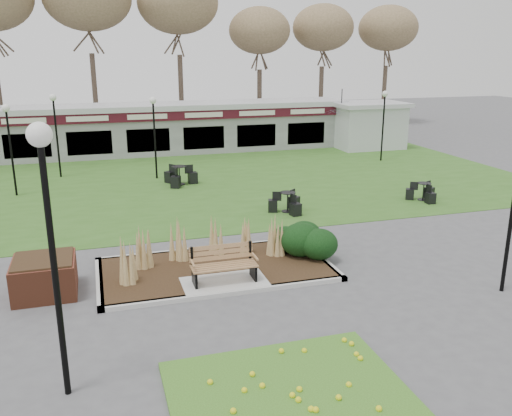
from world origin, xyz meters
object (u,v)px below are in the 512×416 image
object	(u,v)px
lamp_post_far_right	(384,110)
bistro_set_d	(287,205)
lamp_post_near_left	(47,204)
food_pavilion	(145,129)
lamp_post_mid_left	(8,130)
bistro_set_c	(423,194)
patio_umbrella	(341,123)
lamp_post_far_left	(55,117)
brick_planter	(45,276)
bistro_set_b	(179,178)
service_hut	(367,125)
park_bench	(223,264)
lamp_post_mid_right	(154,120)

from	to	relation	value
lamp_post_far_right	bistro_set_d	xyz separation A→B (m)	(-8.39, -7.91, -2.51)
lamp_post_near_left	lamp_post_far_right	bearing A→B (deg)	47.42
food_pavilion	lamp_post_mid_left	size ratio (longest dim) A/B	6.44
lamp_post_mid_left	bistro_set_c	bearing A→B (deg)	-19.32
patio_umbrella	lamp_post_far_left	bearing A→B (deg)	-168.64
brick_planter	lamp_post_mid_left	bearing A→B (deg)	100.00
lamp_post_near_left	lamp_post_far_right	world-z (taller)	lamp_post_near_left
lamp_post_near_left	bistro_set_b	xyz separation A→B (m)	(4.38, 15.01, -3.22)
brick_planter	service_hut	size ratio (longest dim) A/B	0.34
bistro_set_b	lamp_post_mid_left	bearing A→B (deg)	179.43
park_bench	lamp_post_mid_left	size ratio (longest dim) A/B	0.45
bistro_set_b	bistro_set_c	bearing A→B (deg)	-31.34
park_bench	lamp_post_far_right	distance (m)	18.47
park_bench	brick_planter	world-z (taller)	park_bench
lamp_post_far_left	bistro_set_b	distance (m)	6.69
service_hut	bistro_set_d	size ratio (longest dim) A/B	3.14
lamp_post_mid_right	patio_umbrella	world-z (taller)	lamp_post_mid_right
brick_planter	food_pavilion	xyz separation A→B (m)	(4.40, 18.96, 1.00)
brick_planter	food_pavilion	size ratio (longest dim) A/B	0.06
lamp_post_far_left	patio_umbrella	xyz separation A→B (m)	(16.29, 3.27, -1.26)
lamp_post_mid_right	bistro_set_b	world-z (taller)	lamp_post_mid_right
brick_planter	bistro_set_b	size ratio (longest dim) A/B	0.94
brick_planter	lamp_post_far_left	bearing A→B (deg)	90.96
lamp_post_far_right	lamp_post_mid_left	bearing A→B (deg)	-172.83
park_bench	food_pavilion	world-z (taller)	food_pavilion
lamp_post_mid_left	lamp_post_far_left	world-z (taller)	lamp_post_far_left
service_hut	patio_umbrella	bearing A→B (deg)	180.00
lamp_post_far_right	bistro_set_c	distance (m)	8.70
lamp_post_far_left	bistro_set_c	xyz separation A→B (m)	(14.35, -8.75, -2.63)
lamp_post_mid_right	lamp_post_far_left	distance (m)	4.71
bistro_set_b	bistro_set_d	distance (m)	6.39
lamp_post_near_left	bistro_set_d	size ratio (longest dim) A/B	3.45
service_hut	lamp_post_far_left	size ratio (longest dim) A/B	1.11
park_bench	lamp_post_far_left	bearing A→B (deg)	107.73
lamp_post_mid_left	bistro_set_c	size ratio (longest dim) A/B	2.83
lamp_post_near_left	bistro_set_b	size ratio (longest dim) A/B	3.02
brick_planter	patio_umbrella	world-z (taller)	patio_umbrella
brick_planter	food_pavilion	world-z (taller)	food_pavilion
bistro_set_d	patio_umbrella	bearing A→B (deg)	56.96
park_bench	bistro_set_b	world-z (taller)	park_bench
brick_planter	lamp_post_far_left	distance (m)	13.94
bistro_set_b	bistro_set_c	world-z (taller)	bistro_set_b
food_pavilion	lamp_post_near_left	bearing A→B (deg)	-99.08
lamp_post_mid_right	bistro_set_d	world-z (taller)	lamp_post_mid_right
brick_planter	bistro_set_c	distance (m)	14.97
service_hut	lamp_post_near_left	xyz separation A→B (m)	(-17.25, -21.50, 2.07)
lamp_post_near_left	lamp_post_mid_left	size ratio (longest dim) A/B	1.27
lamp_post_far_right	bistro_set_b	size ratio (longest dim) A/B	2.39
park_bench	lamp_post_mid_right	xyz separation A→B (m)	(-0.22, 12.82, 2.22)
lamp_post_far_right	park_bench	bearing A→B (deg)	-131.87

